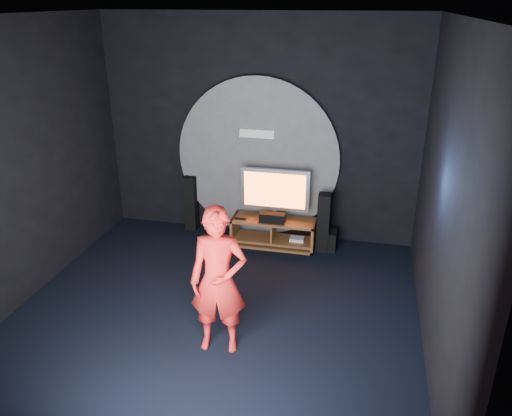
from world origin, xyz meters
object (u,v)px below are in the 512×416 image
at_px(player, 218,281).
at_px(tower_speaker_left, 191,203).
at_px(media_console, 274,234).
at_px(tower_speaker_right, 323,223).
at_px(subwoofer, 327,240).
at_px(tv, 275,192).

bearing_deg(player, tower_speaker_left, 107.66).
relative_size(media_console, tower_speaker_right, 1.40).
relative_size(media_console, subwoofer, 4.28).
bearing_deg(media_console, player, -92.40).
bearing_deg(tower_speaker_right, media_console, -179.67).
bearing_deg(tower_speaker_right, subwoofer, 35.65).
distance_m(tv, subwoofer, 1.12).
distance_m(tower_speaker_right, player, 2.78).
relative_size(tower_speaker_left, subwoofer, 3.06).
bearing_deg(tv, tower_speaker_left, 171.04).
height_order(tv, tower_speaker_right, tv).
relative_size(tv, subwoofer, 3.49).
relative_size(tower_speaker_right, subwoofer, 3.06).
xyz_separation_m(media_console, tower_speaker_right, (0.77, 0.00, 0.28)).
bearing_deg(media_console, tower_speaker_right, 0.33).
relative_size(subwoofer, player, 0.18).
bearing_deg(player, tower_speaker_right, 63.65).
height_order(media_console, tv, tv).
bearing_deg(tower_speaker_right, player, -108.68).
height_order(tower_speaker_left, tower_speaker_right, same).
height_order(media_console, player, player).
bearing_deg(tower_speaker_left, subwoofer, -6.02).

